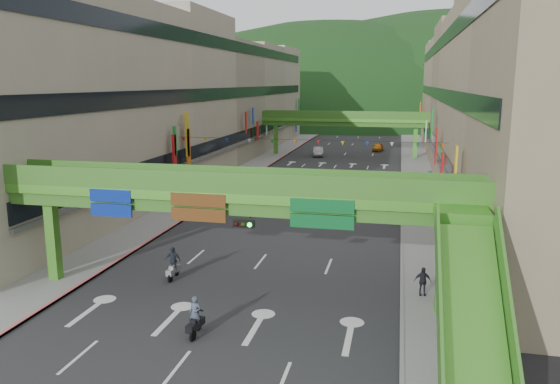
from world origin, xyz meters
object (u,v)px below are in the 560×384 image
Objects in this scene: scooter_rider_near at (195,318)px; pedestrian_red at (435,212)px; car_silver at (318,151)px; scooter_rider_mid at (300,181)px; car_yellow at (378,147)px; overpass_near at (246,208)px.

pedestrian_red is (12.07, 24.23, -0.07)m from scooter_rider_near.
scooter_rider_mid is at bearing -93.60° from car_silver.
car_silver is 12.35m from car_yellow.
car_silver is at bearing 103.93° from pedestrian_red.
scooter_rider_mid is 27.88m from car_silver.
overpass_near reaches higher than car_yellow.
scooter_rider_mid is at bearing 95.05° from overpass_near.
car_silver is at bearing -131.33° from car_yellow.
overpass_near is 6.28m from scooter_rider_near.
overpass_near is 59.42m from car_silver.
scooter_rider_mid is at bearing 92.46° from scooter_rider_near.
overpass_near is 67.75m from car_yellow.
scooter_rider_near reaches higher than car_silver.
pedestrian_red is at bearing 61.36° from overpass_near.
pedestrian_red is at bearing -39.96° from scooter_rider_mid.
overpass_near is at bearing -126.55° from pedestrian_red.
scooter_rider_near is 1.18× the size of pedestrian_red.
overpass_near is 7.38× the size of car_yellow.
scooter_rider_mid reaches higher than car_yellow.
overpass_near is 6.22× the size of car_silver.
overpass_near is at bearing -87.85° from car_yellow.
pedestrian_red reaches higher than car_silver.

